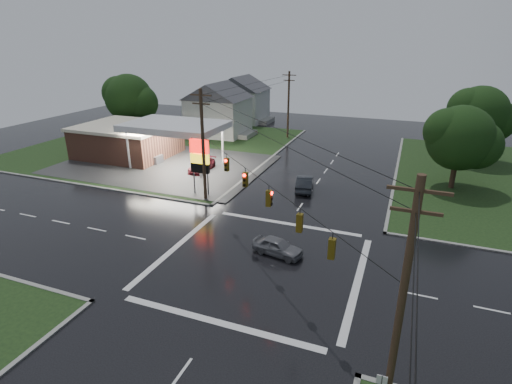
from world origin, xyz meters
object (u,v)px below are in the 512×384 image
(tree_ne_near, at_px, (462,138))
(car_crossing, at_px, (278,246))
(utility_pole_n, at_px, (288,104))
(tree_nw_behind, at_px, (130,98))
(house_near, at_px, (218,108))
(pylon_sign, at_px, (200,158))
(tree_ne_far, at_px, (480,115))
(car_north, at_px, (305,183))
(car_pump, at_px, (202,166))
(utility_pole_nw, at_px, (203,144))
(house_far, at_px, (241,98))
(utility_pole_se, at_px, (402,302))
(gas_station, at_px, (134,139))

(tree_ne_near, distance_m, car_crossing, 24.84)
(utility_pole_n, height_order, tree_nw_behind, utility_pole_n)
(house_near, bearing_deg, pylon_sign, -67.72)
(tree_nw_behind, xyz_separation_m, tree_ne_far, (50.99, 4.00, -0.00))
(pylon_sign, relative_size, car_north, 1.25)
(tree_ne_far, distance_m, car_north, 26.18)
(tree_nw_behind, relative_size, tree_ne_far, 1.02)
(car_crossing, bearing_deg, car_pump, 54.33)
(utility_pole_nw, height_order, car_north, utility_pole_nw)
(tree_nw_behind, height_order, car_north, tree_nw_behind)
(tree_nw_behind, distance_m, tree_ne_far, 51.15)
(tree_ne_near, xyz_separation_m, car_north, (-14.94, -6.27, -4.77))
(car_crossing, bearing_deg, tree_ne_near, -22.28)
(utility_pole_nw, relative_size, utility_pole_n, 1.05)
(pylon_sign, xyz_separation_m, house_near, (-10.45, 25.50, 0.39))
(utility_pole_nw, relative_size, house_far, 1.00)
(car_pump, bearing_deg, utility_pole_se, -48.50)
(tree_ne_near, relative_size, tree_ne_far, 0.92)
(utility_pole_n, distance_m, tree_nw_behind, 25.63)
(house_near, relative_size, car_north, 2.30)
(utility_pole_n, bearing_deg, utility_pole_se, -68.20)
(house_near, bearing_deg, car_crossing, -57.67)
(tree_nw_behind, height_order, tree_ne_near, tree_nw_behind)
(tree_ne_far, bearing_deg, car_crossing, -116.79)
(gas_station, xyz_separation_m, car_crossing, (26.48, -18.08, -1.88))
(pylon_sign, height_order, tree_ne_near, tree_ne_near)
(tree_ne_far, height_order, car_pump, tree_ne_far)
(gas_station, relative_size, pylon_sign, 4.37)
(car_crossing, bearing_deg, utility_pole_nw, 63.52)
(utility_pole_nw, relative_size, utility_pole_se, 1.00)
(tree_ne_near, xyz_separation_m, car_pump, (-28.37, -4.48, -4.88))
(pylon_sign, xyz_separation_m, car_crossing, (11.31, -8.88, -3.34))
(car_pump, bearing_deg, car_crossing, -46.39)
(car_crossing, bearing_deg, utility_pole_n, 26.74)
(pylon_sign, bearing_deg, utility_pole_nw, -45.00)
(house_far, bearing_deg, car_pump, -75.78)
(tree_ne_near, bearing_deg, gas_station, -176.70)
(pylon_sign, distance_m, house_near, 27.56)
(utility_pole_n, bearing_deg, tree_ne_near, -34.10)
(pylon_sign, relative_size, house_near, 0.54)
(utility_pole_nw, bearing_deg, tree_ne_near, 27.86)
(tree_ne_far, bearing_deg, tree_ne_near, -104.07)
(tree_ne_near, bearing_deg, utility_pole_nw, -152.14)
(car_north, distance_m, car_crossing, 14.19)
(tree_ne_far, xyz_separation_m, car_north, (-17.95, -18.27, -5.39))
(gas_station, relative_size, utility_pole_nw, 2.38)
(house_near, height_order, house_far, same)
(pylon_sign, relative_size, house_far, 0.54)
(house_near, bearing_deg, tree_ne_near, -21.76)
(utility_pole_se, height_order, tree_ne_near, utility_pole_se)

